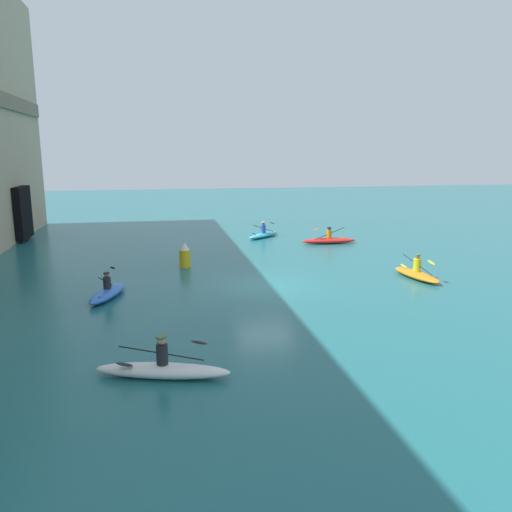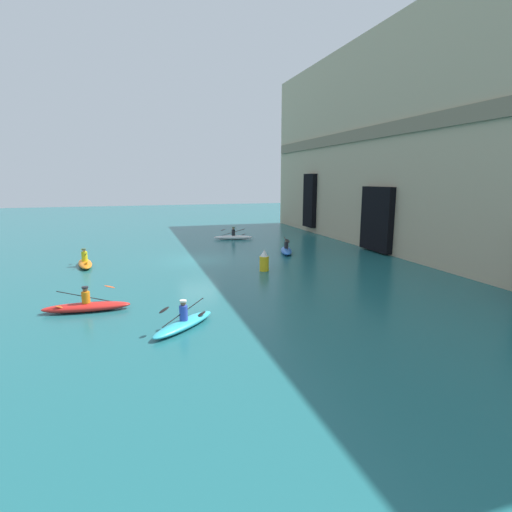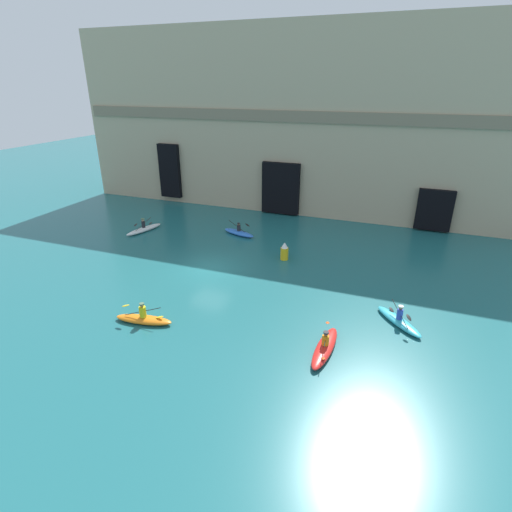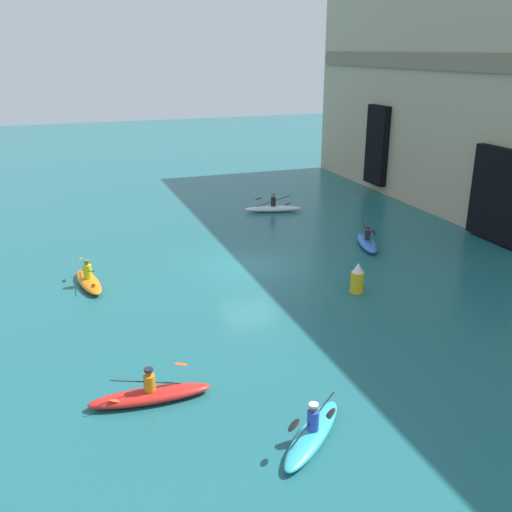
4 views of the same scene
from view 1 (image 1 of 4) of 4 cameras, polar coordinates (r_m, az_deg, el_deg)
The scene contains 7 objects.
ground_plane at distance 22.24m, azimuth 1.10°, elevation -3.37°, with size 120.00×120.00×0.00m, color #1E6066.
kayak_blue at distance 21.21m, azimuth -16.60°, elevation -4.00°, with size 3.16×1.69×1.16m.
kayak_orange at distance 24.54m, azimuth 17.88°, elevation -1.95°, with size 3.21×1.27×1.16m.
kayak_red at distance 32.63m, azimuth 8.33°, elevation 1.80°, with size 0.99×3.57×1.07m.
kayak_white at distance 13.66m, azimuth -10.61°, elevation -12.58°, with size 1.60×3.64×1.16m.
kayak_cyan at distance 34.65m, azimuth 0.85°, elevation 2.49°, with size 2.75×2.86×1.09m.
marker_buoy at distance 25.91m, azimuth -8.14°, elevation 0.08°, with size 0.56×0.56×1.31m.
Camera 1 is at (-20.98, 4.55, 5.83)m, focal length 35.00 mm.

